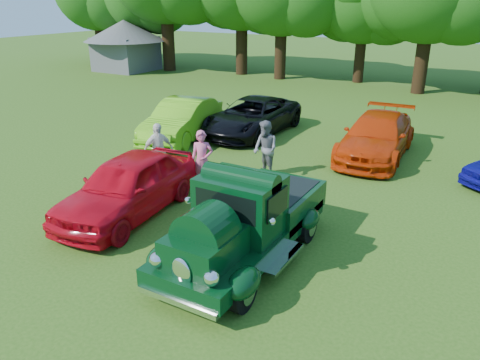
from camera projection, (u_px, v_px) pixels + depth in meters
The scene contains 10 objects.
ground at pixel (211, 257), 10.86m from camera, with size 120.00×120.00×0.00m, color #2A5113.
hero_pickup at pixel (246, 222), 10.54m from camera, with size 2.46×5.28×2.06m.
red_convertible at pixel (128, 186), 12.71m from camera, with size 1.96×4.88×1.66m, color red.
back_car_lime at pixel (182, 120), 19.47m from camera, with size 1.75×5.02×1.66m, color #5EB518.
back_car_black at pixel (252, 116), 20.32m from camera, with size 2.55×5.54×1.54m, color black.
back_car_orange at pixel (377, 136), 17.34m from camera, with size 2.20×5.42×1.57m, color #BF2E06.
spectator_pink at pixel (202, 160), 14.36m from camera, with size 0.68×0.45×1.88m, color #D65882.
spectator_grey at pixel (265, 149), 15.41m from camera, with size 0.91×0.71×1.88m, color slate.
spectator_white at pixel (158, 151), 15.27m from camera, with size 1.08×0.45×1.85m, color white.
gazebo at pixel (125, 40), 37.15m from camera, with size 6.40×6.40×3.90m.
Camera 1 is at (5.33, -7.84, 5.65)m, focal length 35.00 mm.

